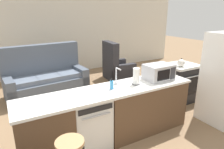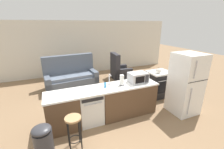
# 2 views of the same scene
# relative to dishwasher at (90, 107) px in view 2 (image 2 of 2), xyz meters

# --- Properties ---
(ground_plane) EXTENTS (24.00, 24.00, 0.00)m
(ground_plane) POSITION_rel_dishwasher_xyz_m (0.25, 0.00, -0.42)
(ground_plane) COLOR #896B4C
(wall_back) EXTENTS (10.00, 0.06, 2.60)m
(wall_back) POSITION_rel_dishwasher_xyz_m (0.55, 4.20, 0.88)
(wall_back) COLOR silver
(wall_back) RESTS_ON ground_plane
(kitchen_counter) EXTENTS (2.94, 0.66, 0.90)m
(kitchen_counter) POSITION_rel_dishwasher_xyz_m (0.49, 0.00, -0.00)
(kitchen_counter) COLOR brown
(kitchen_counter) RESTS_ON ground_plane
(dishwasher) EXTENTS (0.58, 0.61, 0.84)m
(dishwasher) POSITION_rel_dishwasher_xyz_m (0.00, 0.00, 0.00)
(dishwasher) COLOR white
(dishwasher) RESTS_ON ground_plane
(stove_range) EXTENTS (0.76, 0.68, 0.90)m
(stove_range) POSITION_rel_dishwasher_xyz_m (2.60, 0.55, 0.03)
(stove_range) COLOR black
(stove_range) RESTS_ON ground_plane
(refrigerator) EXTENTS (0.72, 0.73, 1.73)m
(refrigerator) POSITION_rel_dishwasher_xyz_m (2.60, -0.55, 0.44)
(refrigerator) COLOR white
(refrigerator) RESTS_ON ground_plane
(microwave) EXTENTS (0.50, 0.37, 0.28)m
(microwave) POSITION_rel_dishwasher_xyz_m (1.38, -0.00, 0.62)
(microwave) COLOR #B7B7BC
(microwave) RESTS_ON kitchen_counter
(sink_faucet) EXTENTS (0.07, 0.18, 0.30)m
(sink_faucet) POSITION_rel_dishwasher_xyz_m (0.59, 0.14, 0.61)
(sink_faucet) COLOR silver
(sink_faucet) RESTS_ON kitchen_counter
(paper_towel_roll) EXTENTS (0.14, 0.14, 0.28)m
(paper_towel_roll) POSITION_rel_dishwasher_xyz_m (0.88, -0.01, 0.62)
(paper_towel_roll) COLOR #4C4C51
(paper_towel_roll) RESTS_ON kitchen_counter
(soap_bottle) EXTENTS (0.06, 0.06, 0.18)m
(soap_bottle) POSITION_rel_dishwasher_xyz_m (0.42, 0.00, 0.55)
(soap_bottle) COLOR #338CCC
(soap_bottle) RESTS_ON kitchen_counter
(kettle) EXTENTS (0.21, 0.17, 0.19)m
(kettle) POSITION_rel_dishwasher_xyz_m (2.43, 0.42, 0.56)
(kettle) COLOR silver
(kettle) RESTS_ON stove_range
(bar_stool) EXTENTS (0.32, 0.32, 0.74)m
(bar_stool) POSITION_rel_dishwasher_xyz_m (-0.53, -0.75, 0.11)
(bar_stool) COLOR tan
(bar_stool) RESTS_ON ground_plane
(trash_bin) EXTENTS (0.35, 0.35, 0.74)m
(trash_bin) POSITION_rel_dishwasher_xyz_m (-1.09, -0.81, -0.04)
(trash_bin) COLOR #333338
(trash_bin) RESTS_ON ground_plane
(couch) EXTENTS (2.07, 1.08, 1.27)m
(couch) POSITION_rel_dishwasher_xyz_m (-0.12, 2.59, -0.03)
(couch) COLOR #515B6B
(couch) RESTS_ON ground_plane
(armchair) EXTENTS (0.87, 0.92, 1.20)m
(armchair) POSITION_rel_dishwasher_xyz_m (2.08, 2.69, -0.07)
(armchair) COLOR #2D2D33
(armchair) RESTS_ON ground_plane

